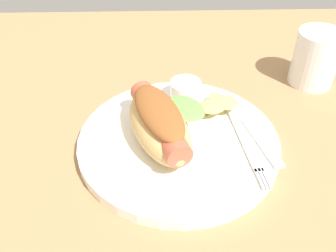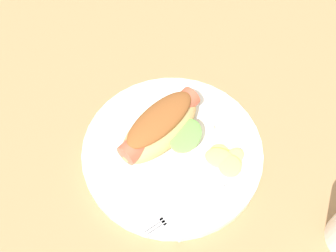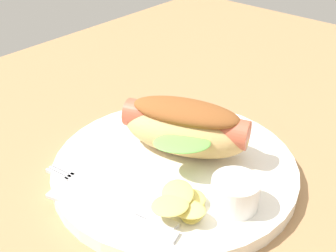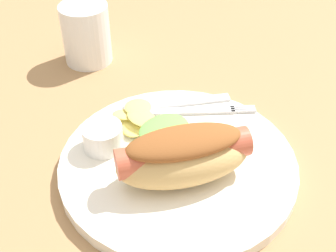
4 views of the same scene
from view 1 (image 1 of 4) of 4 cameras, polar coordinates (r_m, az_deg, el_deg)
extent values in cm
cube|color=#9E754C|center=(52.35, 0.27, -3.87)|extent=(120.00, 90.00, 1.80)
cylinder|color=white|center=(51.39, 1.57, -2.30)|extent=(26.98, 26.98, 1.60)
ellipsoid|color=tan|center=(48.33, -1.36, -0.07)|extent=(11.04, 15.79, 5.36)
cylinder|color=#C1563D|center=(47.73, -1.38, 0.79)|extent=(7.82, 14.44, 3.24)
ellipsoid|color=brown|center=(46.82, -1.41, 2.17)|extent=(8.77, 13.20, 2.16)
ellipsoid|color=#6BB74C|center=(49.57, 2.52, 2.69)|extent=(7.29, 7.44, 1.00)
cylinder|color=white|center=(56.70, 2.67, 5.32)|extent=(4.65, 4.65, 3.01)
cube|color=silver|center=(52.05, 11.07, -1.07)|extent=(2.86, 13.54, 0.40)
cube|color=silver|center=(46.45, 13.60, -7.86)|extent=(0.69, 3.21, 0.40)
cube|color=silver|center=(46.60, 14.12, -7.78)|extent=(0.69, 3.21, 0.40)
cube|color=silver|center=(46.76, 14.63, -7.70)|extent=(0.69, 3.21, 0.40)
cube|color=silver|center=(52.63, 12.93, -0.88)|extent=(4.97, 13.95, 0.36)
ellipsoid|color=#DECC62|center=(55.77, 6.27, 2.81)|extent=(4.73, 4.28, 0.50)
ellipsoid|color=#DECC62|center=(54.88, 5.86, 2.83)|extent=(3.94, 3.43, 0.77)
ellipsoid|color=#DECC62|center=(55.56, 7.50, 3.93)|extent=(3.03, 4.04, 1.07)
ellipsoid|color=#DECC62|center=(53.78, 6.97, 3.05)|extent=(5.17, 5.12, 0.78)
ellipsoid|color=#DECC62|center=(54.53, 8.79, 3.55)|extent=(4.73, 4.67, 0.79)
cylinder|color=white|center=(66.32, 21.38, 9.50)|extent=(7.21, 7.21, 9.05)
camera|label=2|loc=(0.43, 81.38, 47.03)|focal=45.18mm
camera|label=3|loc=(0.70, 30.45, 31.76)|focal=46.45mm
camera|label=4|loc=(0.49, -53.43, 28.71)|focal=47.55mm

